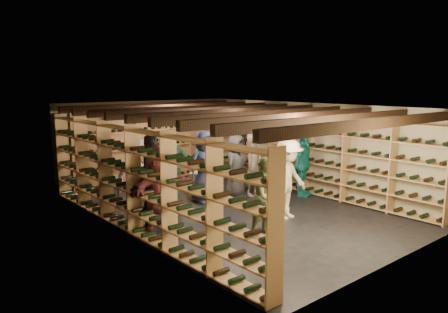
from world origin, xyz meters
TOP-DOWN VIEW (x-y plane):
  - ground at (0.00, 0.00)m, footprint 8.00×8.00m
  - walls at (0.00, 0.00)m, footprint 5.52×8.02m
  - ceiling at (0.00, 0.00)m, footprint 5.50×8.00m
  - ceiling_joists at (0.00, 0.00)m, footprint 5.40×7.12m
  - wine_rack_left at (-2.57, 0.00)m, footprint 0.32×7.50m
  - wine_rack_right at (2.57, 0.00)m, footprint 0.32×7.50m
  - wine_rack_back at (0.00, 3.83)m, footprint 4.70×0.30m
  - crate_stack_left at (-1.13, 1.30)m, footprint 0.59×0.51m
  - crate_stack_right at (-0.01, 1.30)m, footprint 0.59×0.50m
  - crate_loose at (0.01, 1.49)m, footprint 0.59×0.51m
  - person_1 at (-1.98, 0.23)m, footprint 0.77×0.58m
  - person_2 at (-0.65, -1.75)m, footprint 0.76×0.60m
  - person_3 at (0.44, -1.27)m, footprint 1.18×0.74m
  - person_4 at (2.18, -0.24)m, footprint 1.08×0.73m
  - person_5 at (-2.18, -0.28)m, footprint 1.69×0.82m
  - person_6 at (-0.11, 0.95)m, footprint 0.91×0.62m
  - person_7 at (1.25, 0.64)m, footprint 0.67×0.52m
  - person_8 at (1.36, 1.18)m, footprint 0.89×0.79m
  - person_9 at (-1.96, 1.06)m, footprint 1.26×0.91m
  - person_10 at (-1.03, 1.07)m, footprint 1.19×0.79m
  - person_12 at (0.71, 0.72)m, footprint 0.93×0.76m

SIDE VIEW (x-z plane):
  - ground at x=0.00m, z-range 0.00..0.00m
  - crate_loose at x=0.01m, z-range 0.00..0.17m
  - crate_stack_right at x=-0.01m, z-range 0.00..0.68m
  - crate_stack_left at x=-1.13m, z-range 0.00..0.85m
  - person_8 at x=1.36m, z-range 0.00..1.53m
  - person_2 at x=-0.65m, z-range 0.00..1.55m
  - person_12 at x=0.71m, z-range 0.00..1.63m
  - person_7 at x=1.25m, z-range 0.00..1.64m
  - person_4 at x=2.18m, z-range 0.00..1.71m
  - person_5 at x=-2.18m, z-range 0.00..1.74m
  - person_9 at x=-1.96m, z-range 0.00..1.75m
  - person_3 at x=0.44m, z-range 0.00..1.75m
  - person_6 at x=-0.11m, z-range 0.00..1.79m
  - person_10 at x=-1.03m, z-range 0.00..1.87m
  - person_1 at x=-1.98m, z-range 0.00..1.89m
  - wine_rack_back at x=0.00m, z-range 0.00..2.15m
  - wine_rack_left at x=-2.57m, z-range 0.00..2.15m
  - wine_rack_right at x=2.57m, z-range 0.00..2.15m
  - walls at x=0.00m, z-range 0.00..2.40m
  - ceiling_joists at x=0.00m, z-range 2.17..2.35m
  - ceiling at x=0.00m, z-range 2.40..2.40m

